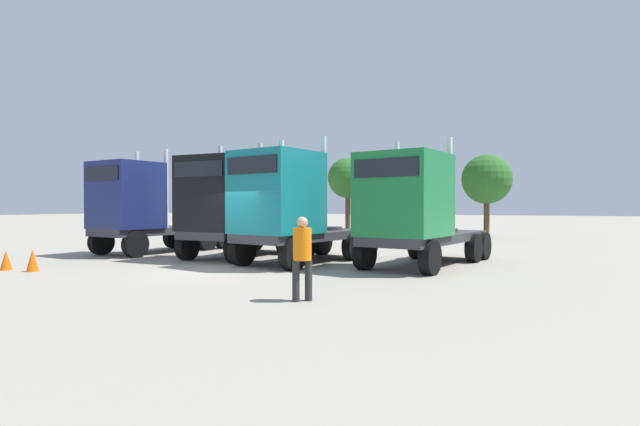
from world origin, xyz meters
The scene contains 11 objects.
ground centered at (0.00, 0.00, 0.00)m, with size 200.00×200.00×0.00m, color gray.
semi_truck_navy centered at (-6.16, 3.22, 1.96)m, with size 3.36×6.49×4.43m.
semi_truck_black centered at (-1.67, 3.17, 2.01)m, with size 2.64×5.98×4.47m.
semi_truck_teal centered at (1.35, 2.37, 2.02)m, with size 3.62×6.30×4.45m.
semi_truck_green centered at (5.50, 3.23, 1.93)m, with size 3.64×6.75×4.29m.
visitor_in_hivis centered at (4.71, -3.26, 1.05)m, with size 0.57×0.57×1.81m.
traffic_cone_near centered at (-5.08, -2.42, 0.35)m, with size 0.36×0.36×0.70m, color #F2590C.
traffic_cone_mid centered at (-6.16, -2.53, 0.32)m, with size 0.36×0.36×0.63m, color #F2590C.
oak_far_left centered at (-3.85, 21.56, 4.07)m, with size 2.99×2.99×5.60m.
oak_far_centre centered at (0.15, 21.32, 3.70)m, with size 3.50×3.50×5.47m.
oak_far_right centered at (6.06, 20.45, 3.71)m, with size 3.15×3.15×5.32m.
Camera 1 is at (9.42, -12.77, 2.04)m, focal length 27.90 mm.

